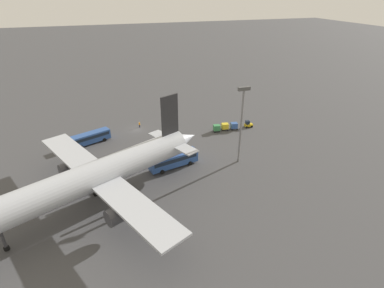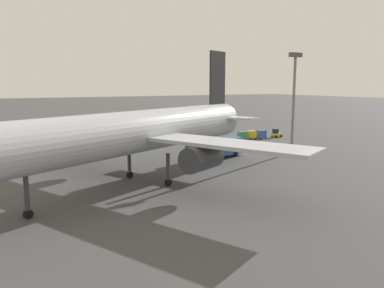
{
  "view_description": "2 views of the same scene",
  "coord_description": "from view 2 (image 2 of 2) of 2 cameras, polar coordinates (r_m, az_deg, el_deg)",
  "views": [
    {
      "loc": [
        9.21,
        82.98,
        37.85
      ],
      "look_at": [
        -10.25,
        23.27,
        4.98
      ],
      "focal_mm": 28.0,
      "sensor_mm": 36.0,
      "label": 1
    },
    {
      "loc": [
        29.88,
        78.91,
        13.1
      ],
      "look_at": [
        -1.16,
        23.06,
        2.79
      ],
      "focal_mm": 35.0,
      "sensor_mm": 36.0,
      "label": 2
    }
  ],
  "objects": [
    {
      "name": "worker_person",
      "position": [
        86.9,
        -7.67,
        0.99
      ],
      "size": [
        0.38,
        0.38,
        1.74
      ],
      "color": "#1E1E2D",
      "rests_on": "ground"
    },
    {
      "name": "cargo_cart_blue",
      "position": [
        91.61,
        10.55,
        1.54
      ],
      "size": [
        2.22,
        1.95,
        2.06
      ],
      "rotation": [
        0.0,
        0.0,
        -0.15
      ],
      "color": "#38383D",
      "rests_on": "ground"
    },
    {
      "name": "cargo_cart_yellow",
      "position": [
        90.2,
        9.03,
        1.47
      ],
      "size": [
        2.22,
        1.95,
        2.06
      ],
      "rotation": [
        0.0,
        0.0,
        -0.15
      ],
      "color": "#38383D",
      "rests_on": "ground"
    },
    {
      "name": "shuttle_bus_near",
      "position": [
        76.42,
        -15.95,
        0.34
      ],
      "size": [
        10.97,
        6.49,
        3.07
      ],
      "rotation": [
        0.0,
        0.0,
        0.39
      ],
      "color": "#2D5199",
      "rests_on": "ground"
    },
    {
      "name": "light_pole",
      "position": [
        73.19,
        15.27,
        7.53
      ],
      "size": [
        2.8,
        0.7,
        18.78
      ],
      "color": "slate",
      "rests_on": "ground"
    },
    {
      "name": "shuttle_bus_far",
      "position": [
        66.29,
        3.61,
        -0.5
      ],
      "size": [
        12.25,
        5.29,
        3.34
      ],
      "rotation": [
        0.0,
        0.0,
        0.22
      ],
      "color": "#2D5199",
      "rests_on": "ground"
    },
    {
      "name": "cargo_cart_green",
      "position": [
        88.31,
        7.71,
        1.33
      ],
      "size": [
        2.22,
        1.95,
        2.06
      ],
      "rotation": [
        0.0,
        0.0,
        -0.15
      ],
      "color": "#38383D",
      "rests_on": "ground"
    },
    {
      "name": "airplane",
      "position": [
        48.7,
        -8.11,
        1.78
      ],
      "size": [
        49.89,
        43.33,
        18.4
      ],
      "rotation": [
        0.0,
        0.0,
        0.43
      ],
      "color": "#B2B7C1",
      "rests_on": "ground"
    },
    {
      "name": "ground_plane",
      "position": [
        85.38,
        -8.23,
        0.25
      ],
      "size": [
        600.0,
        600.0,
        0.0
      ],
      "primitive_type": "plane",
      "color": "#424244"
    },
    {
      "name": "baggage_tug",
      "position": [
        94.95,
        12.72,
        1.58
      ],
      "size": [
        2.49,
        1.78,
        2.1
      ],
      "rotation": [
        0.0,
        0.0,
        -0.07
      ],
      "color": "gold",
      "rests_on": "ground"
    }
  ]
}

